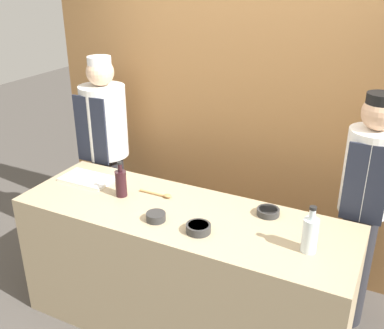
{
  "coord_description": "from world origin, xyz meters",
  "views": [
    {
      "loc": [
        1.2,
        -2.24,
        2.41
      ],
      "look_at": [
        0.0,
        0.15,
        1.23
      ],
      "focal_mm": 42.0,
      "sensor_mm": 36.0,
      "label": 1
    }
  ],
  "objects_px": {
    "bottle_wine": "(121,183)",
    "chef_left": "(106,152)",
    "wooden_spoon": "(160,194)",
    "bottle_clear": "(310,234)",
    "chef_right": "(363,207)",
    "sauce_bowl_yellow": "(198,228)",
    "sauce_bowl_white": "(156,216)",
    "cutting_board": "(87,179)",
    "sauce_bowl_brown": "(268,211)"
  },
  "relations": [
    {
      "from": "bottle_wine",
      "to": "chef_left",
      "type": "relative_size",
      "value": 0.15
    },
    {
      "from": "wooden_spoon",
      "to": "chef_left",
      "type": "xyz_separation_m",
      "value": [
        -0.81,
        0.47,
        -0.0
      ]
    },
    {
      "from": "bottle_clear",
      "to": "chef_right",
      "type": "bearing_deg",
      "value": 72.53
    },
    {
      "from": "sauce_bowl_yellow",
      "to": "chef_left",
      "type": "relative_size",
      "value": 0.09
    },
    {
      "from": "sauce_bowl_white",
      "to": "bottle_clear",
      "type": "height_order",
      "value": "bottle_clear"
    },
    {
      "from": "sauce_bowl_yellow",
      "to": "bottle_wine",
      "type": "bearing_deg",
      "value": 165.26
    },
    {
      "from": "sauce_bowl_yellow",
      "to": "bottle_clear",
      "type": "relative_size",
      "value": 0.54
    },
    {
      "from": "cutting_board",
      "to": "chef_left",
      "type": "distance_m",
      "value": 0.53
    },
    {
      "from": "bottle_clear",
      "to": "chef_right",
      "type": "height_order",
      "value": "chef_right"
    },
    {
      "from": "sauce_bowl_yellow",
      "to": "cutting_board",
      "type": "bearing_deg",
      "value": 165.68
    },
    {
      "from": "sauce_bowl_yellow",
      "to": "chef_right",
      "type": "distance_m",
      "value": 1.14
    },
    {
      "from": "sauce_bowl_white",
      "to": "sauce_bowl_yellow",
      "type": "height_order",
      "value": "sauce_bowl_white"
    },
    {
      "from": "sauce_bowl_brown",
      "to": "sauce_bowl_white",
      "type": "bearing_deg",
      "value": -147.82
    },
    {
      "from": "chef_right",
      "to": "wooden_spoon",
      "type": "bearing_deg",
      "value": -159.8
    },
    {
      "from": "bottle_clear",
      "to": "chef_left",
      "type": "height_order",
      "value": "chef_left"
    },
    {
      "from": "bottle_clear",
      "to": "wooden_spoon",
      "type": "xyz_separation_m",
      "value": [
        -1.08,
        0.19,
        -0.1
      ]
    },
    {
      "from": "cutting_board",
      "to": "sauce_bowl_white",
      "type": "bearing_deg",
      "value": -19.55
    },
    {
      "from": "sauce_bowl_white",
      "to": "chef_left",
      "type": "xyz_separation_m",
      "value": [
        -0.95,
        0.77,
        -0.02
      ]
    },
    {
      "from": "sauce_bowl_brown",
      "to": "sauce_bowl_yellow",
      "type": "relative_size",
      "value": 0.96
    },
    {
      "from": "wooden_spoon",
      "to": "sauce_bowl_yellow",
      "type": "bearing_deg",
      "value": -33.73
    },
    {
      "from": "sauce_bowl_brown",
      "to": "chef_right",
      "type": "distance_m",
      "value": 0.66
    },
    {
      "from": "sauce_bowl_brown",
      "to": "bottle_clear",
      "type": "bearing_deg",
      "value": -41.17
    },
    {
      "from": "bottle_clear",
      "to": "sauce_bowl_brown",
      "type": "bearing_deg",
      "value": 138.83
    },
    {
      "from": "cutting_board",
      "to": "wooden_spoon",
      "type": "relative_size",
      "value": 1.51
    },
    {
      "from": "sauce_bowl_yellow",
      "to": "chef_right",
      "type": "bearing_deg",
      "value": 42.14
    },
    {
      "from": "sauce_bowl_yellow",
      "to": "wooden_spoon",
      "type": "distance_m",
      "value": 0.53
    },
    {
      "from": "cutting_board",
      "to": "bottle_wine",
      "type": "distance_m",
      "value": 0.39
    },
    {
      "from": "chef_left",
      "to": "chef_right",
      "type": "distance_m",
      "value": 2.09
    },
    {
      "from": "sauce_bowl_brown",
      "to": "cutting_board",
      "type": "height_order",
      "value": "sauce_bowl_brown"
    },
    {
      "from": "bottle_wine",
      "to": "sauce_bowl_brown",
      "type": "bearing_deg",
      "value": 11.62
    },
    {
      "from": "chef_left",
      "to": "chef_right",
      "type": "xyz_separation_m",
      "value": [
        2.09,
        0.0,
        -0.01
      ]
    },
    {
      "from": "bottle_wine",
      "to": "bottle_clear",
      "type": "height_order",
      "value": "bottle_clear"
    },
    {
      "from": "bottle_wine",
      "to": "bottle_clear",
      "type": "relative_size",
      "value": 0.91
    },
    {
      "from": "bottle_wine",
      "to": "wooden_spoon",
      "type": "xyz_separation_m",
      "value": [
        0.24,
        0.11,
        -0.09
      ]
    },
    {
      "from": "cutting_board",
      "to": "bottle_clear",
      "type": "relative_size",
      "value": 1.36
    },
    {
      "from": "sauce_bowl_yellow",
      "to": "bottle_wine",
      "type": "xyz_separation_m",
      "value": [
        -0.68,
        0.18,
        0.07
      ]
    },
    {
      "from": "chef_left",
      "to": "chef_right",
      "type": "relative_size",
      "value": 1.03
    },
    {
      "from": "chef_left",
      "to": "chef_right",
      "type": "height_order",
      "value": "chef_left"
    },
    {
      "from": "bottle_wine",
      "to": "chef_right",
      "type": "bearing_deg",
      "value": 21.03
    },
    {
      "from": "wooden_spoon",
      "to": "chef_left",
      "type": "relative_size",
      "value": 0.14
    },
    {
      "from": "sauce_bowl_white",
      "to": "cutting_board",
      "type": "xyz_separation_m",
      "value": [
        -0.76,
        0.27,
        -0.02
      ]
    },
    {
      "from": "bottle_clear",
      "to": "sauce_bowl_white",
      "type": "bearing_deg",
      "value": -173.93
    },
    {
      "from": "sauce_bowl_white",
      "to": "chef_left",
      "type": "distance_m",
      "value": 1.22
    },
    {
      "from": "bottle_clear",
      "to": "wooden_spoon",
      "type": "relative_size",
      "value": 1.11
    },
    {
      "from": "sauce_bowl_white",
      "to": "cutting_board",
      "type": "relative_size",
      "value": 0.32
    },
    {
      "from": "sauce_bowl_brown",
      "to": "bottle_wine",
      "type": "height_order",
      "value": "bottle_wine"
    },
    {
      "from": "sauce_bowl_yellow",
      "to": "sauce_bowl_white",
      "type": "bearing_deg",
      "value": 179.97
    },
    {
      "from": "chef_left",
      "to": "wooden_spoon",
      "type": "bearing_deg",
      "value": -30.36
    },
    {
      "from": "cutting_board",
      "to": "chef_right",
      "type": "xyz_separation_m",
      "value": [
        1.9,
        0.5,
        -0.01
      ]
    },
    {
      "from": "sauce_bowl_yellow",
      "to": "bottle_clear",
      "type": "distance_m",
      "value": 0.65
    }
  ]
}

